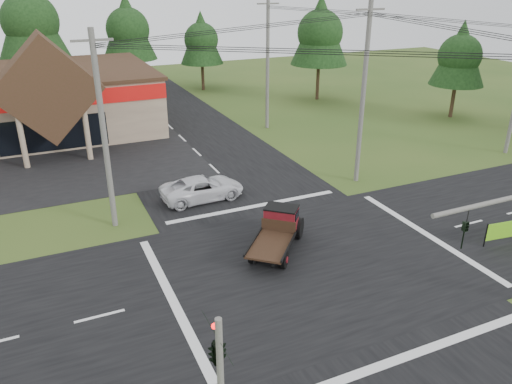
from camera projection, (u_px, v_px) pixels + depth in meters
ground at (313, 263)px, 24.03m from camera, size 120.00×120.00×0.00m
road_ns at (313, 263)px, 24.03m from camera, size 12.00×120.00×0.02m
road_ew at (313, 263)px, 24.03m from camera, size 120.00×12.00×0.02m
parking_apron at (0, 175)px, 34.63m from camera, size 28.00×14.00×0.02m
traffic_signal_corner at (217, 341)px, 13.68m from camera, size 0.53×2.48×4.40m
utility_pole_nw at (104, 132)px, 25.55m from camera, size 2.00×0.30×10.50m
utility_pole_ne at (363, 94)px, 31.39m from camera, size 2.00×0.30×11.50m
utility_pole_n at (268, 63)px, 43.15m from camera, size 2.00×0.30×11.20m
tree_row_c at (30, 18)px, 51.06m from camera, size 7.28×7.28×13.13m
tree_row_d at (127, 27)px, 56.20m from camera, size 6.16×6.16×11.11m
tree_row_e at (201, 38)px, 58.08m from camera, size 5.04×5.04×9.09m
tree_side_ne at (320, 30)px, 52.95m from camera, size 6.16×6.16×11.11m
tree_side_e_near at (460, 54)px, 46.47m from camera, size 5.04×5.04×9.09m
antique_flatbed_truck at (276, 233)px, 24.72m from camera, size 4.61×4.88×2.03m
white_pickup at (202, 188)px, 30.68m from camera, size 5.21×2.57×1.42m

